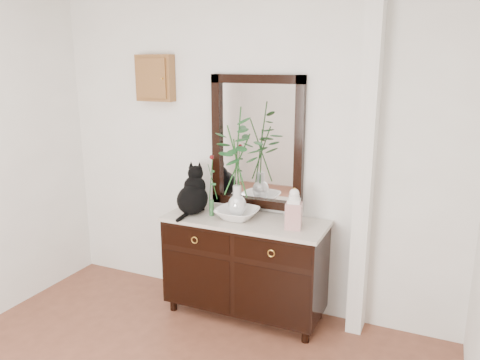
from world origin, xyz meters
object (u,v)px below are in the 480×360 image
at_px(sideboard, 245,262).
at_px(lotus_bowl, 237,214).
at_px(ginger_jar, 294,208).
at_px(cat, 192,190).

distance_m(sideboard, lotus_bowl, 0.42).
bearing_deg(ginger_jar, cat, 178.84).
height_order(cat, lotus_bowl, cat).
height_order(cat, ginger_jar, cat).
xyz_separation_m(lotus_bowl, ginger_jar, (0.49, -0.04, 0.12)).
distance_m(sideboard, ginger_jar, 0.69).
bearing_deg(lotus_bowl, ginger_jar, -4.26).
bearing_deg(sideboard, ginger_jar, -6.77).
bearing_deg(lotus_bowl, sideboard, 12.33).
bearing_deg(sideboard, cat, -176.03).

